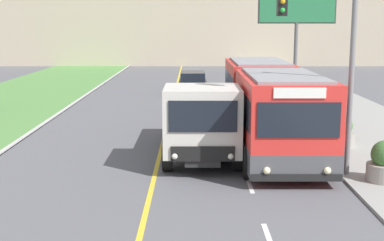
% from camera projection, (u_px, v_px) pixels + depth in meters
% --- Properties ---
extents(city_bus, '(2.68, 11.54, 2.95)m').
position_uv_depth(city_bus, '(269.00, 105.00, 19.87)').
color(city_bus, red).
rests_on(city_bus, ground_plane).
extents(dump_truck, '(2.44, 6.67, 2.58)m').
position_uv_depth(dump_truck, '(202.00, 123.00, 17.41)').
color(dump_truck, black).
rests_on(dump_truck, ground_plane).
extents(car_distant, '(1.80, 4.30, 1.45)m').
position_uv_depth(car_distant, '(193.00, 84.00, 34.15)').
color(car_distant, black).
rests_on(car_distant, ground_plane).
extents(traffic_light_mast, '(2.28, 0.32, 5.89)m').
position_uv_depth(traffic_light_mast, '(331.00, 50.00, 15.25)').
color(traffic_light_mast, slate).
rests_on(traffic_light_mast, ground_plane).
extents(billboard_large, '(5.11, 0.24, 7.58)m').
position_uv_depth(billboard_large, '(298.00, 4.00, 34.92)').
color(billboard_large, '#59595B').
rests_on(billboard_large, ground_plane).
extents(planter_round_second, '(0.95, 0.95, 1.13)m').
position_uv_depth(planter_round_second, '(342.00, 132.00, 19.45)').
color(planter_round_second, gray).
rests_on(planter_round_second, sidewalk_right).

